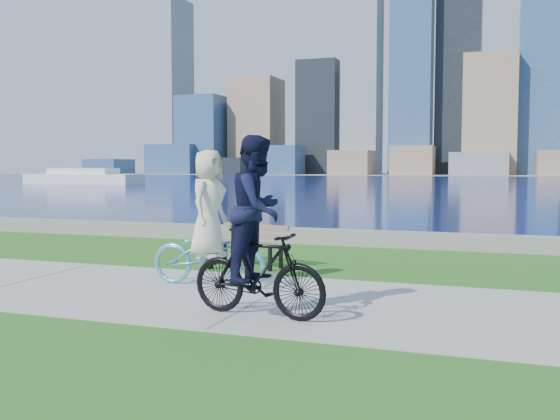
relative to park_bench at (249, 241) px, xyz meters
The scene contains 11 objects.
ground 2.95m from the park_bench, 64.25° to the right, with size 320.00×320.00×0.00m, color #225A17.
concrete_path 2.95m from the park_bench, 64.25° to the right, with size 80.00×3.50×0.02m, color gray.
seawall 3.80m from the park_bench, 70.51° to the left, with size 90.00×0.50×0.35m, color slate.
bay_water 69.39m from the park_bench, 88.95° to the left, with size 320.00×131.00×0.01m, color #0D1A56.
far_shore 127.38m from the park_bench, 89.43° to the left, with size 320.00×30.00×0.12m, color gray.
city_skyline 129.08m from the park_bench, 89.75° to the left, with size 177.24×24.05×76.00m.
ferry_near 55.61m from the park_bench, 129.97° to the left, with size 12.22×3.49×1.66m.
park_bench is the anchor object (origin of this frame).
bollard_lamp 0.76m from the park_bench, 135.94° to the right, with size 0.18×0.18×1.10m.
cyclist_woman 2.07m from the park_bench, 84.94° to the right, with size 0.65×1.85×2.04m.
cyclist_man 3.96m from the park_bench, 66.11° to the right, with size 0.74×1.81×2.16m.
Camera 1 is at (3.03, -7.81, 1.81)m, focal length 40.00 mm.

